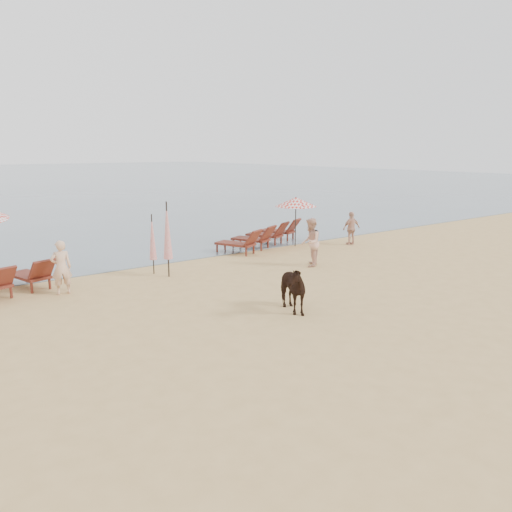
{
  "coord_description": "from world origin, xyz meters",
  "views": [
    {
      "loc": [
        -8.6,
        -6.54,
        4.18
      ],
      "look_at": [
        0.0,
        5.0,
        1.1
      ],
      "focal_mm": 35.0,
      "sensor_mm": 36.0,
      "label": 1
    }
  ],
  "objects": [
    {
      "name": "umbrella_open_right",
      "position": [
        5.7,
        9.76,
        1.95
      ],
      "size": [
        1.78,
        1.78,
        2.17
      ],
      "rotation": [
        0.0,
        0.0,
        0.24
      ],
      "color": "black",
      "rests_on": "ground"
    },
    {
      "name": "beachgoer_right_a",
      "position": [
        3.61,
        6.53,
        0.88
      ],
      "size": [
        1.09,
        1.07,
        1.77
      ],
      "primitive_type": "imported",
      "rotation": [
        0.0,
        0.0,
        3.87
      ],
      "color": "tan",
      "rests_on": "ground"
    },
    {
      "name": "beachgoer_right_b",
      "position": [
        7.94,
        8.54,
        0.74
      ],
      "size": [
        0.92,
        0.51,
        1.48
      ],
      "primitive_type": "imported",
      "rotation": [
        0.0,
        0.0,
        2.97
      ],
      "color": "tan",
      "rests_on": "ground"
    },
    {
      "name": "ground",
      "position": [
        0.0,
        0.0,
        0.0
      ],
      "size": [
        120.0,
        120.0,
        0.0
      ],
      "primitive_type": "plane",
      "color": "tan",
      "rests_on": "ground"
    },
    {
      "name": "cow",
      "position": [
        -0.4,
        3.02,
        0.64
      ],
      "size": [
        1.07,
        1.65,
        1.28
      ],
      "primitive_type": "imported",
      "rotation": [
        0.0,
        0.0,
        -0.27
      ],
      "color": "black",
      "rests_on": "ground"
    },
    {
      "name": "beachgoer_left",
      "position": [
        -4.7,
        8.23,
        0.81
      ],
      "size": [
        0.63,
        0.45,
        1.61
      ],
      "primitive_type": "imported",
      "rotation": [
        0.0,
        0.0,
        3.02
      ],
      "color": "#DAAB88",
      "rests_on": "ground"
    },
    {
      "name": "umbrella_closed_right",
      "position": [
        -1.25,
        8.23,
        1.55
      ],
      "size": [
        0.31,
        0.31,
        2.53
      ],
      "rotation": [
        0.0,
        0.0,
        0.31
      ],
      "color": "black",
      "rests_on": "ground"
    },
    {
      "name": "lounger_cluster_right",
      "position": [
        4.52,
        10.58,
        0.49
      ],
      "size": [
        4.84,
        3.51,
        0.71
      ],
      "rotation": [
        0.0,
        0.0,
        0.41
      ],
      "color": "maroon",
      "rests_on": "ground"
    },
    {
      "name": "umbrella_closed_left",
      "position": [
        -1.48,
        8.88,
        1.26
      ],
      "size": [
        0.25,
        0.25,
        2.06
      ],
      "rotation": [
        0.0,
        0.0,
        0.29
      ],
      "color": "black",
      "rests_on": "ground"
    }
  ]
}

